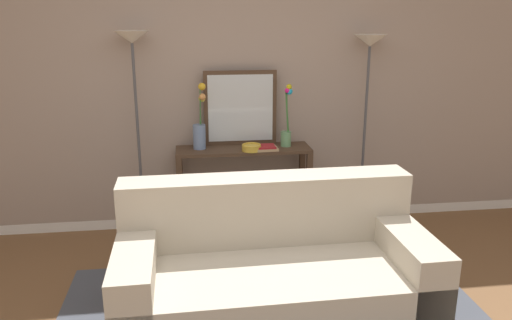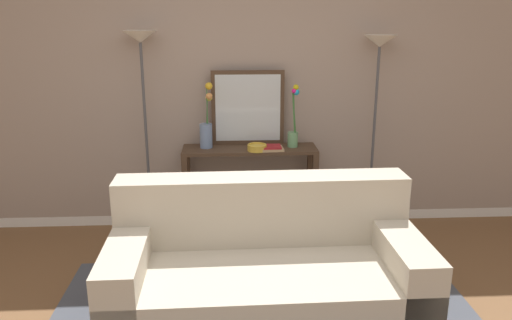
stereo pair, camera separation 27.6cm
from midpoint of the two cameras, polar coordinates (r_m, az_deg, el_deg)
The scene contains 11 objects.
back_wall at distance 4.55m, azimuth -0.24°, elevation 9.89°, with size 12.00×0.15×2.83m.
couch at distance 3.31m, azimuth 3.48°, elevation -12.78°, with size 1.95×0.96×0.88m.
console_table at distance 4.45m, azimuth 1.07°, elevation -1.79°, with size 1.17×0.33×0.79m.
floor_lamp_left at distance 4.33m, azimuth -10.90°, elevation 9.14°, with size 0.28×0.28×1.78m.
floor_lamp_right at distance 4.52m, azimuth 15.28°, elevation 8.76°, with size 0.28×0.28×1.74m.
wall_mirror at distance 4.44m, azimuth 0.87°, elevation 5.89°, with size 0.64×0.02×0.65m.
vase_tall_flowers at distance 4.36m, azimuth -3.80°, elevation 3.73°, with size 0.12×0.11×0.57m.
vase_short_flowers at distance 4.39m, azimuth 6.05°, elevation 3.71°, with size 0.09×0.10×0.55m.
fruit_bowl at distance 4.29m, azimuth 1.96°, elevation 1.42°, with size 0.17×0.17×0.06m.
book_stack at distance 4.32m, azimuth 3.59°, elevation 1.35°, with size 0.20×0.17×0.04m.
book_row_under_console at distance 4.61m, azimuth -2.77°, elevation -7.54°, with size 0.33×0.18×0.13m.
Camera 2 is at (-0.10, -2.26, 1.91)m, focal length 35.43 mm.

